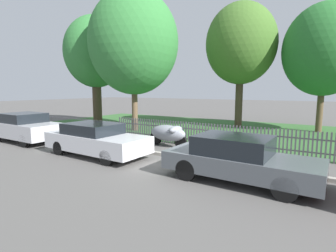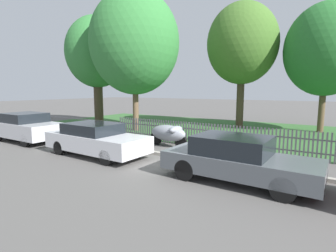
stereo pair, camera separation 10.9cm
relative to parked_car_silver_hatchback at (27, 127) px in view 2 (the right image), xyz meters
name	(u,v)px [view 2 (the right image)]	position (x,y,z in m)	size (l,w,h in m)	color
ground_plane	(192,161)	(8.87, 1.07, -0.73)	(120.00, 120.00, 0.00)	#565451
kerb_stone	(193,159)	(8.87, 1.17, -0.67)	(30.62, 0.20, 0.12)	#9E998E
grass_strip	(249,132)	(8.87, 8.94, -0.73)	(30.62, 11.09, 0.01)	#33602D
park_fence	(216,137)	(8.87, 3.40, -0.17)	(30.62, 0.05, 1.12)	#4C4C51
parked_car_silver_hatchback	(27,127)	(0.00, 0.00, 0.00)	(4.04, 1.90, 1.44)	#BCBCC1
parked_car_black_saloon	(96,139)	(5.21, -0.17, -0.07)	(4.46, 1.89, 1.29)	silver
parked_car_navy_estate	(237,159)	(10.93, -0.16, -0.06)	(4.34, 1.85, 1.31)	#51565B
covered_motorcycle	(169,133)	(6.83, 2.73, -0.10)	(2.06, 0.91, 1.00)	black
tree_nearest_kerb	(97,53)	(-1.63, 6.43, 4.54)	(4.44, 4.44, 7.88)	#473828
tree_behind_motorcycle	(135,43)	(2.42, 5.79, 4.76)	(5.56, 5.56, 8.70)	brown
tree_mid_park	(242,44)	(7.65, 10.85, 4.95)	(4.75, 4.75, 8.44)	#473828
tree_far_left	(326,50)	(12.59, 11.22, 4.24)	(4.79, 4.79, 7.74)	brown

